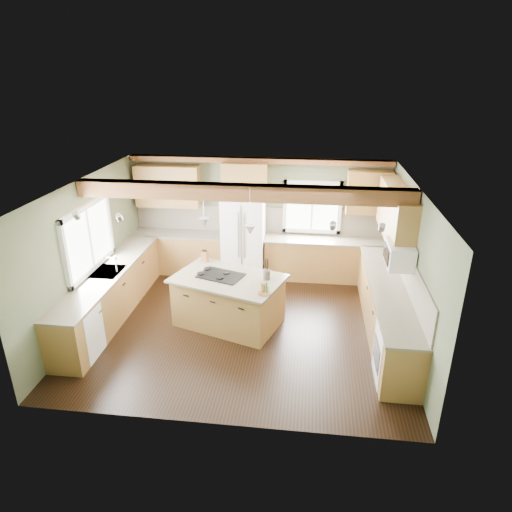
# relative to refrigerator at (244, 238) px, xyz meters

# --- Properties ---
(floor) EXTENTS (5.60, 5.60, 0.00)m
(floor) POSITION_rel_refrigerator_xyz_m (0.30, -2.12, -0.90)
(floor) COLOR black
(floor) RESTS_ON ground
(ceiling) EXTENTS (5.60, 5.60, 0.00)m
(ceiling) POSITION_rel_refrigerator_xyz_m (0.30, -2.12, 1.70)
(ceiling) COLOR silver
(ceiling) RESTS_ON wall_back
(wall_back) EXTENTS (5.60, 0.00, 5.60)m
(wall_back) POSITION_rel_refrigerator_xyz_m (0.30, 0.38, 0.40)
(wall_back) COLOR #4C563D
(wall_back) RESTS_ON ground
(wall_left) EXTENTS (0.00, 5.00, 5.00)m
(wall_left) POSITION_rel_refrigerator_xyz_m (-2.50, -2.12, 0.40)
(wall_left) COLOR #4C563D
(wall_left) RESTS_ON ground
(wall_right) EXTENTS (0.00, 5.00, 5.00)m
(wall_right) POSITION_rel_refrigerator_xyz_m (3.10, -2.12, 0.40)
(wall_right) COLOR #4C563D
(wall_right) RESTS_ON ground
(ceiling_beam) EXTENTS (5.55, 0.26, 0.26)m
(ceiling_beam) POSITION_rel_refrigerator_xyz_m (0.30, -2.07, 1.57)
(ceiling_beam) COLOR #542C18
(ceiling_beam) RESTS_ON ceiling
(soffit_trim) EXTENTS (5.55, 0.20, 0.10)m
(soffit_trim) POSITION_rel_refrigerator_xyz_m (0.30, 0.28, 1.64)
(soffit_trim) COLOR #542C18
(soffit_trim) RESTS_ON ceiling
(backsplash_back) EXTENTS (5.58, 0.03, 0.58)m
(backsplash_back) POSITION_rel_refrigerator_xyz_m (0.30, 0.36, 0.31)
(backsplash_back) COLOR brown
(backsplash_back) RESTS_ON wall_back
(backsplash_right) EXTENTS (0.03, 3.70, 0.58)m
(backsplash_right) POSITION_rel_refrigerator_xyz_m (3.08, -2.07, 0.31)
(backsplash_right) COLOR brown
(backsplash_right) RESTS_ON wall_right
(base_cab_back_left) EXTENTS (2.02, 0.60, 0.88)m
(base_cab_back_left) POSITION_rel_refrigerator_xyz_m (-1.49, 0.08, -0.46)
(base_cab_back_left) COLOR brown
(base_cab_back_left) RESTS_ON floor
(counter_back_left) EXTENTS (2.06, 0.64, 0.04)m
(counter_back_left) POSITION_rel_refrigerator_xyz_m (-1.49, 0.08, 0.00)
(counter_back_left) COLOR brown
(counter_back_left) RESTS_ON base_cab_back_left
(base_cab_back_right) EXTENTS (2.62, 0.60, 0.88)m
(base_cab_back_right) POSITION_rel_refrigerator_xyz_m (1.79, 0.08, -0.46)
(base_cab_back_right) COLOR brown
(base_cab_back_right) RESTS_ON floor
(counter_back_right) EXTENTS (2.66, 0.64, 0.04)m
(counter_back_right) POSITION_rel_refrigerator_xyz_m (1.79, 0.08, 0.00)
(counter_back_right) COLOR brown
(counter_back_right) RESTS_ON base_cab_back_right
(base_cab_left) EXTENTS (0.60, 3.70, 0.88)m
(base_cab_left) POSITION_rel_refrigerator_xyz_m (-2.20, -2.07, -0.46)
(base_cab_left) COLOR brown
(base_cab_left) RESTS_ON floor
(counter_left) EXTENTS (0.64, 3.74, 0.04)m
(counter_left) POSITION_rel_refrigerator_xyz_m (-2.20, -2.07, 0.00)
(counter_left) COLOR brown
(counter_left) RESTS_ON base_cab_left
(base_cab_right) EXTENTS (0.60, 3.70, 0.88)m
(base_cab_right) POSITION_rel_refrigerator_xyz_m (2.80, -2.07, -0.46)
(base_cab_right) COLOR brown
(base_cab_right) RESTS_ON floor
(counter_right) EXTENTS (0.64, 3.74, 0.04)m
(counter_right) POSITION_rel_refrigerator_xyz_m (2.80, -2.07, 0.00)
(counter_right) COLOR brown
(counter_right) RESTS_ON base_cab_right
(upper_cab_back_left) EXTENTS (1.40, 0.35, 0.90)m
(upper_cab_back_left) POSITION_rel_refrigerator_xyz_m (-1.69, 0.21, 1.05)
(upper_cab_back_left) COLOR brown
(upper_cab_back_left) RESTS_ON wall_back
(upper_cab_over_fridge) EXTENTS (0.96, 0.35, 0.70)m
(upper_cab_over_fridge) POSITION_rel_refrigerator_xyz_m (-0.00, 0.21, 1.25)
(upper_cab_over_fridge) COLOR brown
(upper_cab_over_fridge) RESTS_ON wall_back
(upper_cab_right) EXTENTS (0.35, 2.20, 0.90)m
(upper_cab_right) POSITION_rel_refrigerator_xyz_m (2.92, -1.22, 1.05)
(upper_cab_right) COLOR brown
(upper_cab_right) RESTS_ON wall_right
(upper_cab_back_corner) EXTENTS (0.90, 0.35, 0.90)m
(upper_cab_back_corner) POSITION_rel_refrigerator_xyz_m (2.60, 0.21, 1.05)
(upper_cab_back_corner) COLOR brown
(upper_cab_back_corner) RESTS_ON wall_back
(window_left) EXTENTS (0.04, 1.60, 1.05)m
(window_left) POSITION_rel_refrigerator_xyz_m (-2.48, -2.07, 0.65)
(window_left) COLOR white
(window_left) RESTS_ON wall_left
(window_back) EXTENTS (1.10, 0.04, 1.00)m
(window_back) POSITION_rel_refrigerator_xyz_m (1.45, 0.36, 0.65)
(window_back) COLOR white
(window_back) RESTS_ON wall_back
(sink) EXTENTS (0.50, 0.65, 0.03)m
(sink) POSITION_rel_refrigerator_xyz_m (-2.20, -2.07, 0.01)
(sink) COLOR #262628
(sink) RESTS_ON counter_left
(faucet) EXTENTS (0.02, 0.02, 0.28)m
(faucet) POSITION_rel_refrigerator_xyz_m (-2.02, -2.07, 0.15)
(faucet) COLOR #B2B2B7
(faucet) RESTS_ON sink
(dishwasher) EXTENTS (0.60, 0.60, 0.84)m
(dishwasher) POSITION_rel_refrigerator_xyz_m (-2.19, -3.37, -0.47)
(dishwasher) COLOR white
(dishwasher) RESTS_ON floor
(oven) EXTENTS (0.60, 0.72, 0.84)m
(oven) POSITION_rel_refrigerator_xyz_m (2.79, -3.37, -0.47)
(oven) COLOR white
(oven) RESTS_ON floor
(microwave) EXTENTS (0.40, 0.70, 0.38)m
(microwave) POSITION_rel_refrigerator_xyz_m (2.88, -2.17, 0.65)
(microwave) COLOR white
(microwave) RESTS_ON wall_right
(pendant_left) EXTENTS (0.18, 0.18, 0.16)m
(pendant_left) POSITION_rel_refrigerator_xyz_m (-0.39, -1.92, 0.98)
(pendant_left) COLOR #B2B2B7
(pendant_left) RESTS_ON ceiling
(pendant_right) EXTENTS (0.18, 0.18, 0.16)m
(pendant_right) POSITION_rel_refrigerator_xyz_m (0.44, -2.21, 0.98)
(pendant_right) COLOR #B2B2B7
(pendant_right) RESTS_ON ceiling
(refrigerator) EXTENTS (0.90, 0.74, 1.80)m
(refrigerator) POSITION_rel_refrigerator_xyz_m (0.00, 0.00, 0.00)
(refrigerator) COLOR white
(refrigerator) RESTS_ON floor
(island) EXTENTS (2.02, 1.59, 0.88)m
(island) POSITION_rel_refrigerator_xyz_m (0.03, -2.07, -0.46)
(island) COLOR brown
(island) RESTS_ON floor
(island_top) EXTENTS (2.17, 1.74, 0.04)m
(island_top) POSITION_rel_refrigerator_xyz_m (0.03, -2.07, 0.00)
(island_top) COLOR brown
(island_top) RESTS_ON island
(cooktop) EXTENTS (0.89, 0.73, 0.02)m
(cooktop) POSITION_rel_refrigerator_xyz_m (-0.11, -2.02, 0.03)
(cooktop) COLOR black
(cooktop) RESTS_ON island_top
(knife_block) EXTENTS (0.14, 0.13, 0.20)m
(knife_block) POSITION_rel_refrigerator_xyz_m (-0.54, -1.41, 0.12)
(knife_block) COLOR brown
(knife_block) RESTS_ON island_top
(utensil_crock) EXTENTS (0.16, 0.16, 0.17)m
(utensil_crock) POSITION_rel_refrigerator_xyz_m (0.71, -2.04, 0.11)
(utensil_crock) COLOR #3B342F
(utensil_crock) RESTS_ON island_top
(bottle_tray) EXTENTS (0.27, 0.27, 0.20)m
(bottle_tray) POSITION_rel_refrigerator_xyz_m (0.72, -2.59, 0.12)
(bottle_tray) COLOR brown
(bottle_tray) RESTS_ON island_top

